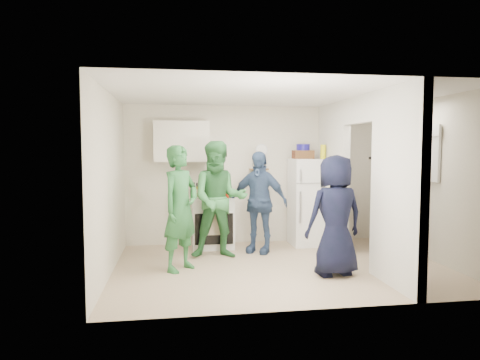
# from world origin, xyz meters

# --- Properties ---
(floor) EXTENTS (4.80, 4.80, 0.00)m
(floor) POSITION_xyz_m (0.00, 0.00, 0.00)
(floor) COLOR tan
(floor) RESTS_ON ground
(wall_back) EXTENTS (4.80, 0.00, 4.80)m
(wall_back) POSITION_xyz_m (0.00, 1.70, 1.25)
(wall_back) COLOR silver
(wall_back) RESTS_ON floor
(wall_front) EXTENTS (4.80, 0.00, 4.80)m
(wall_front) POSITION_xyz_m (0.00, -1.70, 1.25)
(wall_front) COLOR silver
(wall_front) RESTS_ON floor
(wall_left) EXTENTS (0.00, 3.40, 3.40)m
(wall_left) POSITION_xyz_m (-2.40, 0.00, 1.25)
(wall_left) COLOR silver
(wall_left) RESTS_ON floor
(wall_right) EXTENTS (0.00, 3.40, 3.40)m
(wall_right) POSITION_xyz_m (2.40, 0.00, 1.25)
(wall_right) COLOR silver
(wall_right) RESTS_ON floor
(ceiling) EXTENTS (4.80, 4.80, 0.00)m
(ceiling) POSITION_xyz_m (0.00, 0.00, 2.50)
(ceiling) COLOR white
(ceiling) RESTS_ON wall_back
(partition_pier_back) EXTENTS (0.12, 1.20, 2.50)m
(partition_pier_back) POSITION_xyz_m (1.20, 1.10, 1.25)
(partition_pier_back) COLOR silver
(partition_pier_back) RESTS_ON floor
(partition_pier_front) EXTENTS (0.12, 1.20, 2.50)m
(partition_pier_front) POSITION_xyz_m (1.20, -1.10, 1.25)
(partition_pier_front) COLOR silver
(partition_pier_front) RESTS_ON floor
(partition_header) EXTENTS (0.12, 1.00, 0.40)m
(partition_header) POSITION_xyz_m (1.20, 0.00, 2.30)
(partition_header) COLOR silver
(partition_header) RESTS_ON partition_pier_back
(stove) EXTENTS (0.74, 0.62, 0.89)m
(stove) POSITION_xyz_m (-0.88, 1.37, 0.44)
(stove) COLOR white
(stove) RESTS_ON floor
(upper_cabinet) EXTENTS (0.95, 0.34, 0.70)m
(upper_cabinet) POSITION_xyz_m (-1.40, 1.52, 1.85)
(upper_cabinet) COLOR silver
(upper_cabinet) RESTS_ON wall_back
(fridge) EXTENTS (0.64, 0.62, 1.55)m
(fridge) POSITION_xyz_m (0.85, 1.34, 0.77)
(fridge) COLOR white
(fridge) RESTS_ON floor
(wicker_basket) EXTENTS (0.35, 0.25, 0.15)m
(wicker_basket) POSITION_xyz_m (0.75, 1.39, 1.62)
(wicker_basket) COLOR brown
(wicker_basket) RESTS_ON fridge
(blue_bowl) EXTENTS (0.24, 0.24, 0.11)m
(blue_bowl) POSITION_xyz_m (0.75, 1.39, 1.75)
(blue_bowl) COLOR navy
(blue_bowl) RESTS_ON wicker_basket
(yellow_cup_stack_top) EXTENTS (0.09, 0.09, 0.25)m
(yellow_cup_stack_top) POSITION_xyz_m (1.07, 1.24, 1.67)
(yellow_cup_stack_top) COLOR #F5F114
(yellow_cup_stack_top) RESTS_ON fridge
(wall_clock) EXTENTS (0.22, 0.02, 0.22)m
(wall_clock) POSITION_xyz_m (0.05, 1.68, 1.70)
(wall_clock) COLOR white
(wall_clock) RESTS_ON wall_back
(spice_shelf) EXTENTS (0.35, 0.08, 0.03)m
(spice_shelf) POSITION_xyz_m (0.00, 1.65, 1.35)
(spice_shelf) COLOR olive
(spice_shelf) RESTS_ON wall_back
(nook_window) EXTENTS (0.03, 0.70, 0.80)m
(nook_window) POSITION_xyz_m (2.38, 0.20, 1.65)
(nook_window) COLOR black
(nook_window) RESTS_ON wall_right
(nook_window_frame) EXTENTS (0.04, 0.76, 0.86)m
(nook_window_frame) POSITION_xyz_m (2.36, 0.20, 1.65)
(nook_window_frame) COLOR white
(nook_window_frame) RESTS_ON wall_right
(nook_valance) EXTENTS (0.04, 0.82, 0.18)m
(nook_valance) POSITION_xyz_m (2.34, 0.20, 2.00)
(nook_valance) COLOR white
(nook_valance) RESTS_ON wall_right
(yellow_cup_stack_stove) EXTENTS (0.09, 0.09, 0.25)m
(yellow_cup_stack_stove) POSITION_xyz_m (-1.00, 1.15, 1.01)
(yellow_cup_stack_stove) COLOR yellow
(yellow_cup_stack_stove) RESTS_ON stove
(red_cup) EXTENTS (0.09, 0.09, 0.12)m
(red_cup) POSITION_xyz_m (-0.66, 1.17, 0.95)
(red_cup) COLOR red
(red_cup) RESTS_ON stove
(person_green_left) EXTENTS (0.75, 0.77, 1.77)m
(person_green_left) POSITION_xyz_m (-1.45, 0.04, 0.89)
(person_green_left) COLOR #2C6E39
(person_green_left) RESTS_ON floor
(person_green_center) EXTENTS (0.94, 0.76, 1.85)m
(person_green_center) POSITION_xyz_m (-0.83, 0.66, 0.92)
(person_green_center) COLOR #3B8844
(person_green_center) RESTS_ON floor
(person_denim) EXTENTS (1.06, 0.86, 1.68)m
(person_denim) POSITION_xyz_m (-0.15, 0.91, 0.84)
(person_denim) COLOR #375579
(person_denim) RESTS_ON floor
(person_navy) EXTENTS (0.87, 0.64, 1.64)m
(person_navy) POSITION_xyz_m (0.63, -0.52, 0.82)
(person_navy) COLOR black
(person_navy) RESTS_ON floor
(person_nook) EXTENTS (0.98, 1.31, 1.80)m
(person_nook) POSITION_xyz_m (1.95, 0.53, 0.90)
(person_nook) COLOR black
(person_nook) RESTS_ON floor
(bottle_a) EXTENTS (0.07, 0.07, 0.24)m
(bottle_a) POSITION_xyz_m (-1.14, 1.47, 1.01)
(bottle_a) COLOR #6F6516
(bottle_a) RESTS_ON stove
(bottle_b) EXTENTS (0.06, 0.06, 0.31)m
(bottle_b) POSITION_xyz_m (-1.05, 1.28, 1.04)
(bottle_b) COLOR #215B1E
(bottle_b) RESTS_ON stove
(bottle_c) EXTENTS (0.06, 0.06, 0.28)m
(bottle_c) POSITION_xyz_m (-0.94, 1.53, 1.03)
(bottle_c) COLOR #B4B8C3
(bottle_c) RESTS_ON stove
(bottle_d) EXTENTS (0.08, 0.08, 0.30)m
(bottle_d) POSITION_xyz_m (-0.87, 1.32, 1.04)
(bottle_d) COLOR maroon
(bottle_d) RESTS_ON stove
(bottle_e) EXTENTS (0.07, 0.07, 0.28)m
(bottle_e) POSITION_xyz_m (-0.78, 1.56, 1.03)
(bottle_e) COLOR silver
(bottle_e) RESTS_ON stove
(bottle_f) EXTENTS (0.06, 0.06, 0.28)m
(bottle_f) POSITION_xyz_m (-0.69, 1.38, 1.03)
(bottle_f) COLOR #123222
(bottle_f) RESTS_ON stove
(bottle_g) EXTENTS (0.07, 0.07, 0.24)m
(bottle_g) POSITION_xyz_m (-0.62, 1.52, 1.01)
(bottle_g) COLOR #9B5A32
(bottle_g) RESTS_ON stove
(bottle_h) EXTENTS (0.06, 0.06, 0.27)m
(bottle_h) POSITION_xyz_m (-1.20, 1.24, 1.02)
(bottle_h) COLOR #AEB2BB
(bottle_h) RESTS_ON stove
(bottle_i) EXTENTS (0.06, 0.06, 0.30)m
(bottle_i) POSITION_xyz_m (-0.83, 1.47, 1.04)
(bottle_i) COLOR #571A0E
(bottle_i) RESTS_ON stove
(bottle_j) EXTENTS (0.07, 0.07, 0.26)m
(bottle_j) POSITION_xyz_m (-0.59, 1.25, 1.02)
(bottle_j) COLOR #1E5931
(bottle_j) RESTS_ON stove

